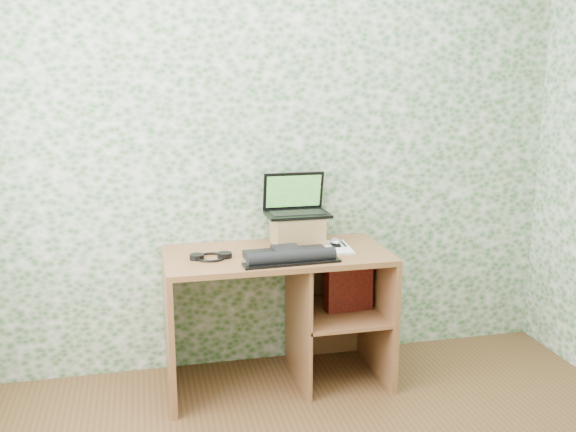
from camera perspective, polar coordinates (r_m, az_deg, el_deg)
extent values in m
plane|color=silver|center=(3.64, -2.07, 6.40)|extent=(3.50, 0.00, 3.50)
cube|color=brown|center=(3.46, -1.02, -3.51)|extent=(1.20, 0.60, 0.03)
cube|color=brown|center=(3.51, -10.51, -9.94)|extent=(0.03, 0.60, 0.72)
cube|color=brown|center=(3.74, 7.91, -8.44)|extent=(0.03, 0.60, 0.72)
cube|color=brown|center=(3.60, 0.90, -9.12)|extent=(0.02, 0.56, 0.72)
cube|color=brown|center=(3.66, 4.48, -8.50)|extent=(0.46, 0.56, 0.02)
cube|color=brown|center=(3.92, 3.31, -7.29)|extent=(0.48, 0.02, 0.72)
cube|color=brown|center=(3.60, 0.83, -1.24)|extent=(0.28, 0.23, 0.16)
cube|color=black|center=(3.58, 0.83, 0.16)|extent=(0.35, 0.24, 0.02)
cube|color=black|center=(3.57, 0.87, 0.29)|extent=(0.30, 0.13, 0.00)
cube|color=black|center=(3.65, 0.48, 2.26)|extent=(0.35, 0.06, 0.22)
cube|color=#25631C|center=(3.64, 0.51, 2.21)|extent=(0.31, 0.04, 0.18)
cube|color=black|center=(3.36, -0.12, -3.39)|extent=(0.45, 0.18, 0.04)
cube|color=black|center=(3.36, -0.12, -3.23)|extent=(0.15, 0.15, 0.06)
cylinder|color=black|center=(3.25, 0.33, -3.65)|extent=(0.46, 0.09, 0.07)
cube|color=black|center=(3.25, 0.35, -4.16)|extent=(0.51, 0.13, 0.01)
torus|color=black|center=(3.37, -6.87, -3.66)|extent=(0.16, 0.16, 0.01)
cylinder|color=black|center=(3.36, -8.10, -3.62)|extent=(0.08, 0.08, 0.03)
cylinder|color=black|center=(3.37, -5.65, -3.48)|extent=(0.08, 0.08, 0.03)
cube|color=white|center=(3.53, 3.94, -2.82)|extent=(0.21, 0.28, 0.01)
ellipsoid|color=#BCBCBF|center=(3.55, 4.25, -2.39)|extent=(0.07, 0.10, 0.03)
cylinder|color=black|center=(3.59, 4.90, -2.41)|extent=(0.02, 0.14, 0.01)
cube|color=maroon|center=(3.62, 5.40, -5.93)|extent=(0.27, 0.10, 0.32)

